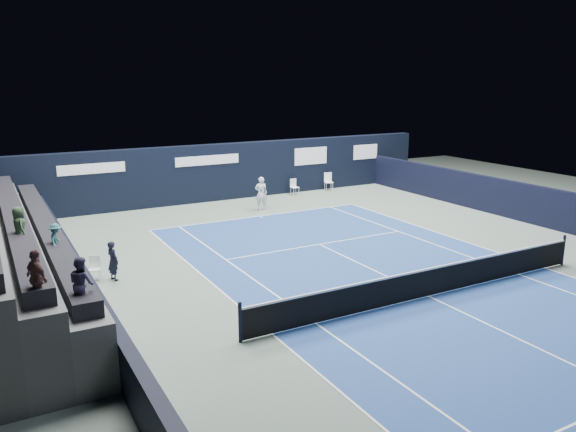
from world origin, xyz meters
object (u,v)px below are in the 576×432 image
(folding_chair_back_b, at_px, (328,180))
(tennis_net, at_px, (430,281))
(folding_chair_back_a, at_px, (294,184))
(tennis_player, at_px, (261,193))
(line_judge_chair, at_px, (95,266))

(folding_chair_back_b, bearing_deg, tennis_net, -94.59)
(folding_chair_back_a, bearing_deg, tennis_player, -144.71)
(folding_chair_back_b, xyz_separation_m, tennis_player, (-5.83, -2.67, 0.25))
(folding_chair_back_b, height_order, line_judge_chair, folding_chair_back_b)
(folding_chair_back_b, distance_m, tennis_player, 6.42)
(folding_chair_back_a, bearing_deg, tennis_net, -106.66)
(line_judge_chair, xyz_separation_m, tennis_net, (8.77, -6.59, 0.04))
(tennis_player, bearing_deg, folding_chair_back_a, 37.40)
(folding_chair_back_b, height_order, tennis_player, tennis_player)
(tennis_net, bearing_deg, folding_chair_back_b, 67.55)
(line_judge_chair, distance_m, tennis_player, 11.56)
(tennis_net, bearing_deg, line_judge_chair, 143.07)
(folding_chair_back_b, bearing_deg, line_judge_chair, -131.00)
(folding_chair_back_a, relative_size, folding_chair_back_b, 0.86)
(folding_chair_back_b, distance_m, tennis_net, 17.15)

